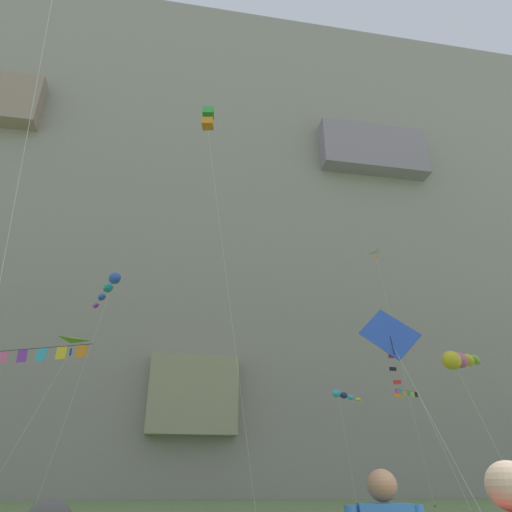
% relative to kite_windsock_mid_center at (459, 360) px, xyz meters
% --- Properties ---
extents(cliff_face, '(180.00, 32.30, 81.23)m').
position_rel_kite_windsock_mid_center_xyz_m(cliff_face, '(-13.58, 48.47, 32.74)').
color(cliff_face, gray).
rests_on(cliff_face, ground).
extents(kite_windsock_mid_center, '(4.86, 7.15, 8.78)m').
position_rel_kite_windsock_mid_center_xyz_m(kite_windsock_mid_center, '(0.00, 0.00, 0.00)').
color(kite_windsock_mid_center, yellow).
rests_on(kite_windsock_mid_center, ground).
extents(kite_box_upper_mid, '(3.49, 5.97, 28.42)m').
position_rel_kite_windsock_mid_center_xyz_m(kite_box_upper_mid, '(-14.86, 4.42, 19.61)').
color(kite_box_upper_mid, green).
rests_on(kite_box_upper_mid, ground).
extents(kite_banner_mid_left, '(5.84, 5.55, 7.16)m').
position_rel_kite_windsock_mid_center_xyz_m(kite_banner_mid_left, '(-22.60, -1.45, -1.15)').
color(kite_banner_mid_left, black).
rests_on(kite_banner_mid_left, ground).
extents(kite_windsock_near_cliff, '(3.67, 4.57, 9.35)m').
position_rel_kite_windsock_mid_center_xyz_m(kite_windsock_near_cliff, '(-0.47, 18.08, 1.02)').
color(kite_windsock_near_cliff, '#38B2D1').
rests_on(kite_windsock_near_cliff, ground).
extents(kite_diamond_high_left, '(2.31, 6.19, 8.59)m').
position_rel_kite_windsock_mid_center_xyz_m(kite_diamond_high_left, '(-6.96, -5.87, -0.67)').
color(kite_diamond_high_left, blue).
rests_on(kite_diamond_high_left, ground).
extents(kite_delta_far_right, '(3.29, 5.49, 10.34)m').
position_rel_kite_windsock_mid_center_xyz_m(kite_delta_far_right, '(-23.67, 11.21, 2.22)').
color(kite_delta_far_right, '#8CCC33').
rests_on(kite_delta_far_right, ground).
extents(kite_windsock_upper_right, '(3.32, 8.15, 17.59)m').
position_rel_kite_windsock_mid_center_xyz_m(kite_windsock_upper_right, '(-22.13, 14.77, 8.91)').
color(kite_windsock_upper_right, blue).
rests_on(kite_windsock_upper_right, ground).
extents(kite_banner_high_right, '(2.48, 6.52, 7.83)m').
position_rel_kite_windsock_mid_center_xyz_m(kite_banner_high_right, '(1.28, 8.72, -0.85)').
color(kite_banner_high_right, black).
rests_on(kite_banner_high_right, ground).
extents(kite_delta_mid_right, '(1.19, 5.27, 22.92)m').
position_rel_kite_windsock_mid_center_xyz_m(kite_delta_mid_right, '(4.21, 16.62, 13.88)').
color(kite_delta_mid_right, white).
rests_on(kite_delta_mid_right, ground).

